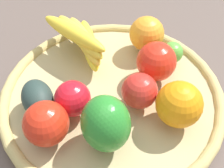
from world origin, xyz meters
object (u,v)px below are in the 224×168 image
(banana_bunch, at_px, (82,38))
(orange_0, at_px, (147,34))
(apple_2, at_px, (73,99))
(avocado, at_px, (38,98))
(orange_1, at_px, (179,104))
(bell_pepper, at_px, (106,124))
(apple_3, at_px, (139,91))
(lime_0, at_px, (172,52))
(apple_0, at_px, (156,61))
(apple_1, at_px, (46,124))

(banana_bunch, bearing_deg, orange_0, -162.01)
(apple_2, height_order, avocado, apple_2)
(orange_1, bearing_deg, bell_pepper, 31.57)
(apple_3, distance_m, banana_bunch, 0.18)
(bell_pepper, bearing_deg, lime_0, -56.79)
(apple_0, bearing_deg, orange_0, -70.81)
(apple_3, distance_m, orange_0, 0.16)
(orange_1, height_order, orange_0, orange_1)
(apple_2, distance_m, apple_3, 0.12)
(apple_2, relative_size, lime_0, 1.44)
(banana_bunch, distance_m, orange_1, 0.25)
(apple_3, xyz_separation_m, lime_0, (-0.05, -0.13, -0.01))
(bell_pepper, distance_m, avocado, 0.14)
(apple_2, bearing_deg, lime_0, -134.48)
(banana_bunch, xyz_separation_m, lime_0, (-0.19, -0.01, -0.02))
(lime_0, bearing_deg, apple_0, 59.82)
(orange_1, xyz_separation_m, orange_0, (0.08, -0.18, -0.00))
(banana_bunch, bearing_deg, apple_3, 140.15)
(banana_bunch, height_order, apple_1, same)
(apple_1, relative_size, lime_0, 1.69)
(bell_pepper, xyz_separation_m, apple_3, (-0.04, -0.09, -0.02))
(avocado, bearing_deg, apple_1, 124.65)
(apple_2, bearing_deg, banana_bunch, -80.49)
(apple_2, bearing_deg, bell_pepper, 144.28)
(apple_3, bearing_deg, apple_1, 36.76)
(avocado, relative_size, orange_0, 1.09)
(apple_2, xyz_separation_m, banana_bunch, (0.03, -0.16, 0.01))
(apple_3, bearing_deg, orange_0, -87.52)
(banana_bunch, bearing_deg, apple_2, 99.51)
(apple_2, xyz_separation_m, bell_pepper, (-0.07, 0.05, 0.02))
(apple_3, relative_size, avocado, 0.81)
(apple_0, relative_size, avocado, 0.95)
(avocado, distance_m, lime_0, 0.29)
(apple_3, distance_m, avocado, 0.18)
(avocado, height_order, orange_0, orange_0)
(apple_0, relative_size, bell_pepper, 0.79)
(orange_0, xyz_separation_m, lime_0, (-0.06, 0.03, -0.02))
(apple_0, relative_size, banana_bunch, 0.47)
(banana_bunch, height_order, orange_0, same)
(avocado, relative_size, orange_1, 1.01)
(apple_2, relative_size, banana_bunch, 0.39)
(banana_bunch, xyz_separation_m, apple_1, (-0.00, 0.22, 0.00))
(apple_1, bearing_deg, apple_2, -112.06)
(apple_3, height_order, avocado, apple_3)
(apple_3, bearing_deg, orange_1, 162.09)
(avocado, height_order, apple_1, apple_1)
(bell_pepper, relative_size, apple_3, 1.50)
(banana_bunch, bearing_deg, apple_0, 166.03)
(apple_0, relative_size, orange_0, 1.04)
(orange_0, bearing_deg, lime_0, 151.34)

